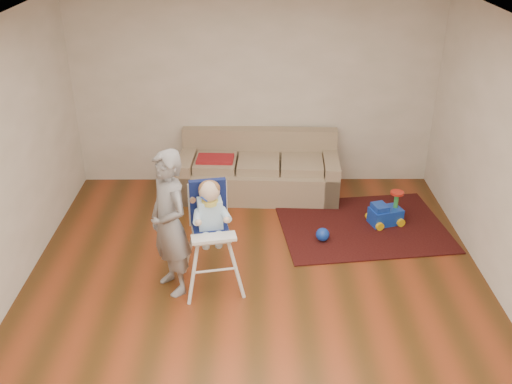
{
  "coord_description": "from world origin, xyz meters",
  "views": [
    {
      "loc": [
        -0.03,
        -4.82,
        3.69
      ],
      "look_at": [
        0.0,
        0.4,
        1.0
      ],
      "focal_mm": 40.0,
      "sensor_mm": 36.0,
      "label": 1
    }
  ],
  "objects_px": {
    "side_table": "(196,177)",
    "toy_ball": "(323,234)",
    "ride_on_toy": "(386,208)",
    "high_chair": "(211,237)",
    "adult": "(170,224)",
    "sofa": "(259,166)"
  },
  "relations": [
    {
      "from": "sofa",
      "to": "ride_on_toy",
      "type": "bearing_deg",
      "value": -25.32
    },
    {
      "from": "side_table",
      "to": "toy_ball",
      "type": "xyz_separation_m",
      "value": [
        1.63,
        -1.31,
        -0.14
      ]
    },
    {
      "from": "sofa",
      "to": "ride_on_toy",
      "type": "height_order",
      "value": "sofa"
    },
    {
      "from": "high_chair",
      "to": "adult",
      "type": "bearing_deg",
      "value": 176.84
    },
    {
      "from": "sofa",
      "to": "toy_ball",
      "type": "xyz_separation_m",
      "value": [
        0.76,
        -1.27,
        -0.32
      ]
    },
    {
      "from": "toy_ball",
      "to": "high_chair",
      "type": "height_order",
      "value": "high_chair"
    },
    {
      "from": "side_table",
      "to": "high_chair",
      "type": "distance_m",
      "value": 2.22
    },
    {
      "from": "toy_ball",
      "to": "high_chair",
      "type": "relative_size",
      "value": 0.13
    },
    {
      "from": "side_table",
      "to": "toy_ball",
      "type": "distance_m",
      "value": 2.09
    },
    {
      "from": "sofa",
      "to": "ride_on_toy",
      "type": "xyz_separation_m",
      "value": [
        1.6,
        -0.86,
        -0.19
      ]
    },
    {
      "from": "side_table",
      "to": "high_chair",
      "type": "relative_size",
      "value": 0.38
    },
    {
      "from": "sofa",
      "to": "high_chair",
      "type": "height_order",
      "value": "high_chair"
    },
    {
      "from": "high_chair",
      "to": "adult",
      "type": "height_order",
      "value": "adult"
    },
    {
      "from": "high_chair",
      "to": "side_table",
      "type": "bearing_deg",
      "value": 88.79
    },
    {
      "from": "sofa",
      "to": "high_chair",
      "type": "bearing_deg",
      "value": -100.52
    },
    {
      "from": "side_table",
      "to": "toy_ball",
      "type": "relative_size",
      "value": 2.85
    },
    {
      "from": "sofa",
      "to": "side_table",
      "type": "xyz_separation_m",
      "value": [
        -0.87,
        0.04,
        -0.19
      ]
    },
    {
      "from": "side_table",
      "to": "ride_on_toy",
      "type": "height_order",
      "value": "side_table"
    },
    {
      "from": "ride_on_toy",
      "to": "adult",
      "type": "distance_m",
      "value": 2.89
    },
    {
      "from": "toy_ball",
      "to": "side_table",
      "type": "bearing_deg",
      "value": 141.13
    },
    {
      "from": "sofa",
      "to": "adult",
      "type": "bearing_deg",
      "value": -109.91
    },
    {
      "from": "sofa",
      "to": "side_table",
      "type": "relative_size",
      "value": 4.73
    }
  ]
}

